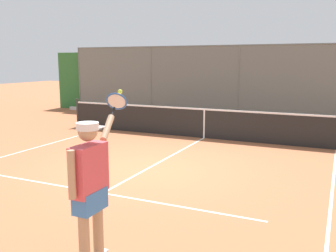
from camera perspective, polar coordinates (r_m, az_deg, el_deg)
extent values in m
plane|color=#A8603D|center=(8.78, -3.19, -6.50)|extent=(60.00, 60.00, 0.00)
cube|color=white|center=(7.33, -9.87, -9.95)|extent=(6.13, 0.05, 0.01)
cube|color=white|center=(6.64, 23.19, -12.77)|extent=(0.05, 10.41, 0.01)
cube|color=white|center=(9.71, -0.21, -4.88)|extent=(0.05, 5.72, 0.01)
cylinder|color=slate|center=(16.13, 10.61, 6.43)|extent=(0.07, 0.07, 3.13)
cylinder|color=slate|center=(17.60, -2.53, 6.85)|extent=(0.07, 0.07, 3.13)
cylinder|color=slate|center=(19.82, -13.21, 6.93)|extent=(0.07, 0.07, 3.13)
cylinder|color=slate|center=(16.12, 10.78, 11.85)|extent=(16.42, 0.05, 0.05)
cube|color=slate|center=(16.13, 10.61, 6.43)|extent=(16.42, 0.02, 3.13)
cube|color=#2D6B33|center=(16.77, 11.15, 6.13)|extent=(19.42, 0.90, 2.89)
cube|color=silver|center=(16.11, 10.28, 1.11)|extent=(17.42, 0.18, 0.15)
cylinder|color=#2D2D2D|center=(14.64, -13.46, 1.95)|extent=(0.09, 0.09, 1.07)
cube|color=black|center=(12.21, 5.49, 0.28)|extent=(10.00, 0.02, 0.91)
cube|color=white|center=(12.14, 5.53, 2.52)|extent=(10.00, 0.04, 0.05)
cube|color=white|center=(12.21, 5.49, 0.28)|extent=(0.05, 0.04, 0.91)
cylinder|color=tan|center=(4.67, -12.58, -15.25)|extent=(0.13, 0.13, 0.82)
cylinder|color=tan|center=(4.87, -10.53, -14.08)|extent=(0.13, 0.13, 0.82)
cube|color=#3D7AC6|center=(4.64, -11.67, -10.93)|extent=(0.22, 0.43, 0.26)
cube|color=#DB4C56|center=(4.53, -11.84, -6.45)|extent=(0.21, 0.51, 0.59)
cylinder|color=tan|center=(4.29, -14.33, -7.13)|extent=(0.08, 0.08, 0.55)
cylinder|color=tan|center=(4.84, -9.13, -0.28)|extent=(0.19, 0.41, 0.30)
sphere|color=tan|center=(4.42, -12.04, -0.83)|extent=(0.23, 0.23, 0.23)
cylinder|color=white|center=(4.41, -12.07, -0.03)|extent=(0.26, 0.26, 0.09)
cube|color=white|center=(4.52, -11.10, -0.21)|extent=(0.19, 0.21, 0.02)
cylinder|color=black|center=(5.05, -8.32, 2.07)|extent=(0.08, 0.17, 0.13)
torus|color=#28569E|center=(5.21, -7.76, 3.70)|extent=(0.33, 0.26, 0.26)
cylinder|color=silver|center=(5.21, -7.76, 3.70)|extent=(0.28, 0.20, 0.21)
sphere|color=#C1D138|center=(5.37, -7.25, 5.17)|extent=(0.07, 0.07, 0.07)
sphere|color=#CCDB33|center=(13.00, -12.17, -1.20)|extent=(0.07, 0.07, 0.07)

